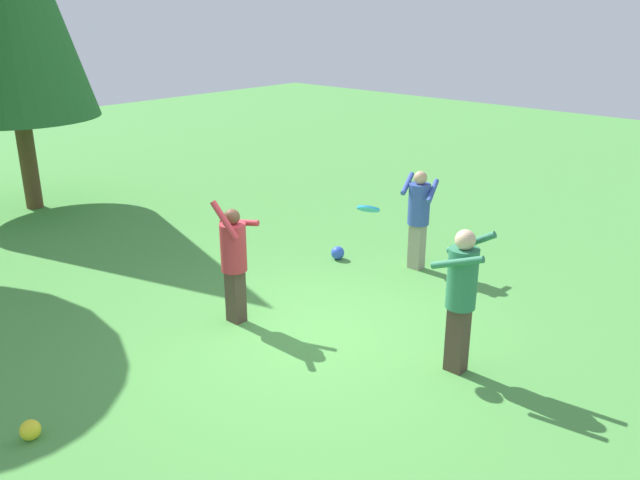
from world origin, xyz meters
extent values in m
plane|color=#4C9342|center=(0.00, 0.00, 0.00)|extent=(40.00, 40.00, 0.00)
cube|color=#4C382D|center=(-0.39, 1.06, 0.37)|extent=(0.19, 0.22, 0.73)
cylinder|color=#B72D38|center=(-0.39, 1.06, 1.05)|extent=(0.34, 0.34, 0.64)
sphere|color=brown|center=(-0.39, 1.06, 1.47)|extent=(0.21, 0.21, 0.21)
cylinder|color=#B72D38|center=(-0.20, 1.14, 1.33)|extent=(0.28, 0.54, 0.12)
cylinder|color=#B72D38|center=(-0.57, 0.98, 1.49)|extent=(0.21, 0.37, 0.49)
cube|color=#4C382D|center=(0.51, -1.78, 0.40)|extent=(0.19, 0.22, 0.81)
cylinder|color=#2D7551|center=(0.51, -1.78, 1.16)|extent=(0.34, 0.34, 0.70)
sphere|color=beige|center=(0.51, -1.78, 1.61)|extent=(0.23, 0.23, 0.23)
cylinder|color=#2D7551|center=(0.31, -1.82, 1.42)|extent=(0.18, 0.60, 0.27)
cylinder|color=#2D7551|center=(0.71, -1.74, 1.52)|extent=(0.18, 0.56, 0.36)
cube|color=gray|center=(2.80, 0.36, 0.37)|extent=(0.19, 0.22, 0.75)
cylinder|color=#334C9E|center=(2.80, 0.36, 1.07)|extent=(0.34, 0.34, 0.65)
sphere|color=tan|center=(2.80, 0.36, 1.49)|extent=(0.21, 0.21, 0.21)
cylinder|color=#334C9E|center=(2.87, 0.17, 1.30)|extent=(0.54, 0.27, 0.28)
cylinder|color=#334C9E|center=(2.73, 0.55, 1.38)|extent=(0.54, 0.27, 0.25)
cylinder|color=#2393D1|center=(0.30, -0.60, 1.77)|extent=(0.34, 0.35, 0.15)
sphere|color=yellow|center=(-3.42, 0.60, 0.10)|extent=(0.20, 0.20, 0.20)
sphere|color=blue|center=(2.23, 1.54, 0.11)|extent=(0.22, 0.22, 0.22)
cylinder|color=brown|center=(0.19, 8.14, 1.70)|extent=(0.33, 0.33, 3.41)
camera|label=1|loc=(-5.51, -5.15, 4.04)|focal=37.02mm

